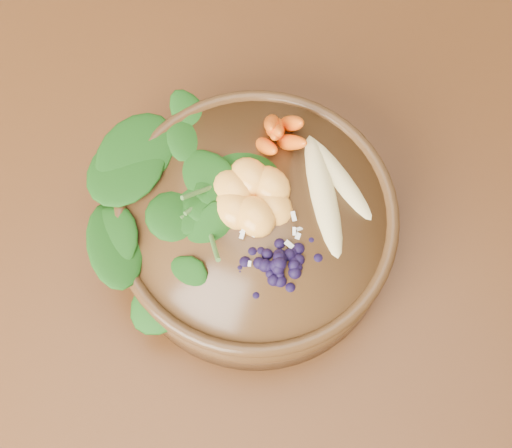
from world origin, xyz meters
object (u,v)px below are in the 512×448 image
object	(u,v)px
banana_halves	(333,181)
mandarin_cluster	(252,192)
kale_heap	(195,167)
stoneware_bowl	(256,228)
dining_table	(320,144)
carrot_cluster	(280,116)
blueberry_pile	(279,260)

from	to	relation	value
banana_halves	mandarin_cluster	world-z (taller)	mandarin_cluster
kale_heap	mandarin_cluster	xyz separation A→B (m)	(0.03, -0.05, -0.01)
stoneware_bowl	banana_halves	distance (m)	0.09
stoneware_bowl	dining_table	bearing A→B (deg)	24.21
carrot_cluster	banana_halves	world-z (taller)	carrot_cluster
blueberry_pile	stoneware_bowl	bearing A→B (deg)	71.74
carrot_cluster	mandarin_cluster	world-z (taller)	carrot_cluster
banana_halves	mandarin_cluster	distance (m)	0.07
carrot_cluster	banana_halves	size ratio (longest dim) A/B	0.53
dining_table	banana_halves	distance (m)	0.22
stoneware_bowl	mandarin_cluster	bearing A→B (deg)	62.54
dining_table	kale_heap	bearing A→B (deg)	-177.53
dining_table	kale_heap	xyz separation A→B (m)	(-0.18, -0.01, 0.18)
banana_halves	mandarin_cluster	bearing A→B (deg)	170.25
kale_heap	banana_halves	distance (m)	0.12
dining_table	banana_halves	bearing A→B (deg)	-133.14
stoneware_bowl	kale_heap	xyz separation A→B (m)	(-0.02, 0.06, 0.05)
kale_heap	banana_halves	size ratio (longest dim) A/B	1.25
dining_table	blueberry_pile	world-z (taller)	blueberry_pile
stoneware_bowl	banana_halves	bearing A→B (deg)	-18.38
kale_heap	carrot_cluster	distance (m)	0.09
mandarin_cluster	carrot_cluster	bearing A→B (deg)	29.08
kale_heap	blueberry_pile	world-z (taller)	kale_heap
kale_heap	mandarin_cluster	distance (m)	0.06
dining_table	stoneware_bowl	size ratio (longest dim) A/B	6.22
banana_halves	blueberry_pile	bearing A→B (deg)	-141.51
kale_heap	blueberry_pile	distance (m)	0.11
dining_table	carrot_cluster	world-z (taller)	carrot_cluster
kale_heap	banana_halves	world-z (taller)	kale_heap
dining_table	blueberry_pile	distance (m)	0.28
banana_halves	dining_table	bearing A→B (deg)	67.98
stoneware_bowl	blueberry_pile	distance (m)	0.07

